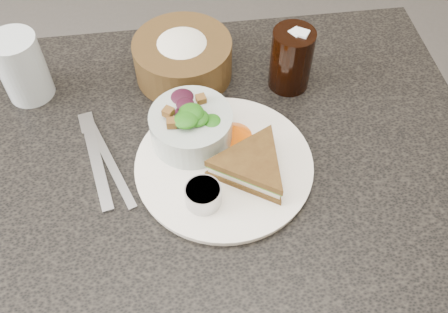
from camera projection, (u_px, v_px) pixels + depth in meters
dining_table at (199, 257)px, 1.14m from camera, size 1.00×0.70×0.75m
dinner_plate at (224, 165)px, 0.82m from camera, size 0.29×0.29×0.01m
sandwich at (252, 166)px, 0.79m from camera, size 0.21×0.21×0.04m
salad_bowl at (191, 123)px, 0.82m from camera, size 0.18×0.18×0.08m
dressing_ramekin at (203, 195)px, 0.76m from camera, size 0.06×0.06×0.03m
orange_wedge at (234, 131)px, 0.84m from camera, size 0.08×0.08×0.03m
fork at (97, 164)px, 0.83m from camera, size 0.06×0.19×0.01m
knife at (108, 159)px, 0.83m from camera, size 0.09×0.21×0.00m
bread_basket at (183, 53)px, 0.92m from camera, size 0.23×0.23×0.10m
cola_glass at (292, 57)px, 0.89m from camera, size 0.09×0.09×0.13m
water_glass at (22, 67)px, 0.88m from camera, size 0.10×0.10×0.13m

